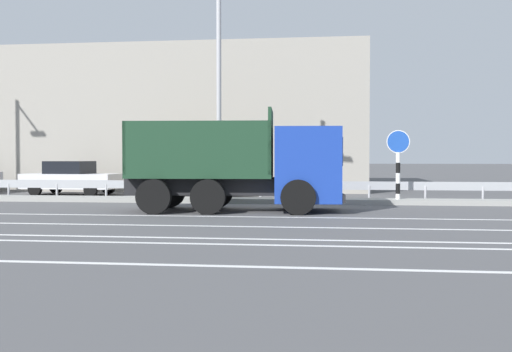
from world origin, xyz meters
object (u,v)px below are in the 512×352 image
dump_truck (263,170)px  street_lamp_1 (218,77)px  parked_car_3 (200,180)px  median_road_sign (398,164)px  parked_car_2 (72,178)px

dump_truck → street_lamp_1: street_lamp_1 is taller
street_lamp_1 → parked_car_3: bearing=111.7°
median_road_sign → parked_car_3: median_road_sign is taller
street_lamp_1 → median_road_sign: bearing=1.0°
median_road_sign → street_lamp_1: size_ratio=0.32×
dump_truck → parked_car_2: bearing=-131.2°
median_road_sign → parked_car_3: 8.93m
median_road_sign → parked_car_2: median_road_sign is taller
parked_car_2 → parked_car_3: size_ratio=1.08×
median_road_sign → parked_car_3: bearing=155.5°
dump_truck → parked_car_2: (-9.50, 7.17, -0.53)m
parked_car_2 → parked_car_3: (5.93, -0.05, -0.05)m
dump_truck → street_lamp_1: (-2.06, 3.32, 3.38)m
street_lamp_1 → parked_car_2: size_ratio=1.93×
dump_truck → parked_car_3: bearing=-157.5°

